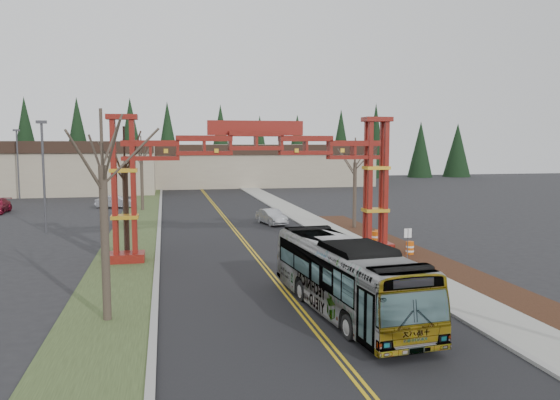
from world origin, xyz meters
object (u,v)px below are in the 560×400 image
object	(u,v)px
light_pole_far	(18,159)
bare_tree_median_far	(141,157)
transit_bus	(346,277)
bare_tree_right_far	(355,163)
barrel_mid	(376,239)
retail_building_east	(254,164)
gateway_arch	(256,163)
bare_tree_median_near	(102,167)
silver_sedan	(272,217)
barrel_north	(378,237)
barrel_south	(410,249)
street_sign	(408,238)
parked_car_far_a	(116,202)
bare_tree_median_mid	(125,165)
light_pole_near	(43,168)

from	to	relation	value
light_pole_far	bare_tree_median_far	bearing A→B (deg)	-44.14
transit_bus	bare_tree_right_far	xyz separation A→B (m)	(8.20, 21.80, 3.99)
bare_tree_median_far	barrel_mid	distance (m)	30.13
retail_building_east	barrel_mid	world-z (taller)	retail_building_east
gateway_arch	bare_tree_median_near	world-z (taller)	gateway_arch
silver_sedan	gateway_arch	bearing A→B (deg)	-118.37
gateway_arch	barrel_north	xyz separation A→B (m)	(9.28, 2.52, -5.48)
silver_sedan	barrel_south	size ratio (longest dim) A/B	4.36
light_pole_far	street_sign	world-z (taller)	light_pole_far
silver_sedan	parked_car_far_a	bearing A→B (deg)	119.55
silver_sedan	bare_tree_median_far	size ratio (longest dim) A/B	0.52
bare_tree_right_far	barrel_south	world-z (taller)	bare_tree_right_far
bare_tree_median_mid	bare_tree_median_near	bearing A→B (deg)	-90.00
bare_tree_median_near	barrel_north	size ratio (longest dim) A/B	8.45
silver_sedan	street_sign	bearing A→B (deg)	-86.36
barrel_south	barrel_mid	distance (m)	3.68
bare_tree_right_far	street_sign	world-z (taller)	bare_tree_right_far
street_sign	barrel_mid	bearing A→B (deg)	89.89
barrel_south	barrel_mid	world-z (taller)	barrel_mid
retail_building_east	bare_tree_right_far	bearing A→B (deg)	-90.00
bare_tree_median_near	bare_tree_right_far	bearing A→B (deg)	49.14
barrel_north	bare_tree_median_near	bearing A→B (deg)	-141.55
parked_car_far_a	light_pole_far	world-z (taller)	light_pole_far
silver_sedan	light_pole_far	world-z (taller)	light_pole_far
silver_sedan	barrel_south	world-z (taller)	silver_sedan
parked_car_far_a	bare_tree_median_near	distance (m)	41.00
bare_tree_median_far	light_pole_far	distance (m)	22.32
bare_tree_median_mid	barrel_north	world-z (taller)	bare_tree_median_mid
gateway_arch	transit_bus	distance (m)	13.10
retail_building_east	bare_tree_median_near	bearing A→B (deg)	-103.82
retail_building_east	bare_tree_median_near	xyz separation A→B (m)	(-18.00, -73.16, 2.77)
gateway_arch	retail_building_east	bearing A→B (deg)	80.83
retail_building_east	barrel_north	distance (m)	59.52
gateway_arch	transit_bus	xyz separation A→B (m)	(1.80, -12.20, -4.41)
bare_tree_median_near	bare_tree_right_far	size ratio (longest dim) A/B	1.11
transit_bus	barrel_north	xyz separation A→B (m)	(7.48, 14.72, -1.07)
bare_tree_median_near	light_pole_near	size ratio (longest dim) A/B	0.95
bare_tree_median_near	parked_car_far_a	bearing A→B (deg)	94.24
bare_tree_median_near	barrel_mid	world-z (taller)	bare_tree_median_near
silver_sedan	barrel_north	distance (m)	12.37
silver_sedan	parked_car_far_a	size ratio (longest dim) A/B	0.96
bare_tree_median_far	light_pole_near	size ratio (longest dim) A/B	0.89
bare_tree_median_far	bare_tree_right_far	bearing A→B (deg)	-42.79
transit_bus	silver_sedan	distance (m)	25.80
bare_tree_right_far	barrel_mid	size ratio (longest dim) A/B	7.27
transit_bus	bare_tree_median_near	bearing A→B (deg)	168.95
bare_tree_right_far	light_pole_near	size ratio (longest dim) A/B	0.85
bare_tree_median_mid	barrel_mid	size ratio (longest dim) A/B	7.80
bare_tree_median_far	bare_tree_median_near	bearing A→B (deg)	-90.00
barrel_north	bare_tree_right_far	bearing A→B (deg)	84.21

